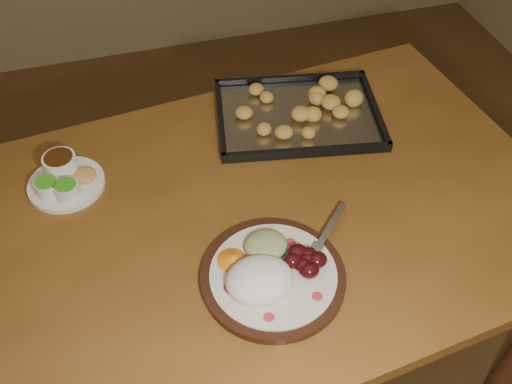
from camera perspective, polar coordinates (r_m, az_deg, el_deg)
name	(u,v)px	position (r m, az deg, el deg)	size (l,w,h in m)	color
dining_table	(235,243)	(1.35, -2.11, -5.13)	(1.59, 1.06, 0.75)	brown
dinner_plate	(270,273)	(1.15, 1.43, -8.09)	(0.36, 0.29, 0.07)	black
condiment_saucer	(64,178)	(1.40, -18.68, 1.29)	(0.18, 0.18, 0.06)	white
baking_tray	(298,114)	(1.52, 4.24, 7.83)	(0.47, 0.38, 0.04)	black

